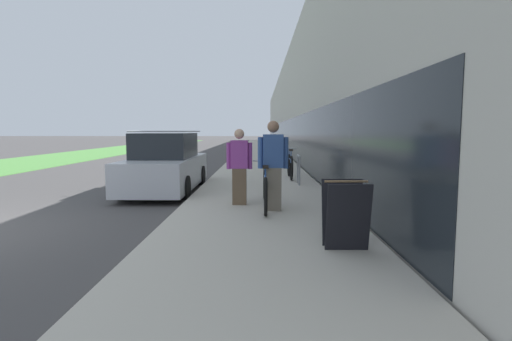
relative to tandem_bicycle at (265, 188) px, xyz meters
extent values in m
cube|color=#BCB5A5|center=(-0.08, 19.05, -0.46)|extent=(3.34, 70.00, 0.15)
cube|color=#BCB7AD|center=(6.64, 27.05, 2.83)|extent=(10.00, 70.00, 6.72)
cube|color=#1E2328|center=(1.68, 27.05, 0.72)|extent=(0.10, 63.00, 2.20)
cube|color=#518E42|center=(-12.35, 23.05, -0.51)|extent=(5.47, 70.00, 0.03)
torus|color=black|center=(0.00, 0.87, -0.03)|extent=(0.06, 0.71, 0.71)
torus|color=black|center=(0.00, -0.85, -0.03)|extent=(0.06, 0.71, 0.71)
cylinder|color=#2D56A8|center=(0.00, 0.01, 0.19)|extent=(0.04, 1.46, 0.04)
cylinder|color=#2D56A8|center=(0.00, -0.33, 0.09)|extent=(0.04, 0.87, 0.33)
cylinder|color=#2D56A8|center=(0.00, -0.54, 0.34)|extent=(0.03, 0.03, 0.29)
cube|color=black|center=(0.00, -0.54, 0.48)|extent=(0.11, 0.22, 0.05)
cylinder|color=#2D56A8|center=(0.00, 0.73, 0.34)|extent=(0.03, 0.03, 0.31)
cylinder|color=silver|center=(0.00, 0.73, 0.50)|extent=(0.52, 0.03, 0.03)
cube|color=#756B5B|center=(0.15, -0.30, 0.03)|extent=(0.32, 0.23, 0.83)
cube|color=#33518E|center=(0.15, -0.30, 0.77)|extent=(0.39, 0.23, 0.64)
cylinder|color=#33518E|center=(-0.10, -0.30, 0.73)|extent=(0.10, 0.10, 0.60)
cylinder|color=#33518E|center=(0.39, -0.30, 0.73)|extent=(0.10, 0.10, 0.60)
sphere|color=#936B51|center=(0.15, -0.30, 1.23)|extent=(0.23, 0.23, 0.23)
cube|color=brown|center=(-0.53, 0.30, 0.00)|extent=(0.29, 0.21, 0.76)
cube|color=#933D93|center=(-0.53, 0.30, 0.67)|extent=(0.35, 0.21, 0.58)
cylinder|color=#933D93|center=(-0.75, 0.30, 0.64)|extent=(0.09, 0.09, 0.55)
cylinder|color=#933D93|center=(-0.31, 0.30, 0.64)|extent=(0.09, 0.09, 0.55)
sphere|color=tan|center=(-0.53, 0.30, 1.09)|extent=(0.21, 0.21, 0.21)
cylinder|color=gray|center=(1.00, 3.17, 0.03)|extent=(0.05, 0.05, 0.82)
cylinder|color=gray|center=(1.00, 3.72, 0.03)|extent=(0.05, 0.05, 0.82)
cylinder|color=gray|center=(1.00, 3.44, 0.44)|extent=(0.05, 0.55, 0.05)
torus|color=black|center=(0.87, 5.48, 0.00)|extent=(0.06, 0.76, 0.76)
torus|color=black|center=(0.87, 4.37, 0.00)|extent=(0.06, 0.76, 0.76)
cylinder|color=#2D56A8|center=(0.87, 4.92, 0.23)|extent=(0.04, 0.95, 0.04)
cylinder|color=#2D56A8|center=(0.87, 4.70, 0.12)|extent=(0.04, 0.58, 0.35)
cylinder|color=#2D56A8|center=(0.87, 4.57, 0.39)|extent=(0.03, 0.03, 0.31)
cube|color=black|center=(0.87, 4.57, 0.55)|extent=(0.11, 0.22, 0.05)
cylinder|color=#2D56A8|center=(0.87, 5.39, 0.40)|extent=(0.03, 0.03, 0.33)
cylinder|color=silver|center=(0.87, 5.39, 0.56)|extent=(0.52, 0.03, 0.03)
cube|color=black|center=(1.02, -2.97, 0.06)|extent=(0.56, 0.20, 0.89)
cube|color=black|center=(1.02, -2.61, 0.06)|extent=(0.56, 0.20, 0.89)
cylinder|color=#93704C|center=(1.02, -2.79, 0.50)|extent=(0.56, 0.03, 0.03)
cube|color=silver|center=(-2.70, 2.97, 0.02)|extent=(1.65, 4.41, 0.80)
cube|color=#1E2328|center=(-2.70, 2.97, 0.75)|extent=(1.42, 2.21, 0.67)
cylinder|color=silver|center=(-2.70, 3.45, 1.13)|extent=(1.77, 0.04, 0.04)
cylinder|color=silver|center=(-2.70, 2.48, 1.13)|extent=(1.77, 0.04, 0.04)
cylinder|color=black|center=(-3.46, 4.29, -0.23)|extent=(0.22, 0.60, 0.60)
cylinder|color=black|center=(-1.94, 4.29, -0.23)|extent=(0.22, 0.60, 0.60)
cylinder|color=black|center=(-3.46, 1.65, -0.23)|extent=(0.22, 0.60, 0.60)
cylinder|color=black|center=(-1.94, 1.65, -0.23)|extent=(0.22, 0.60, 0.60)
camera|label=1|loc=(-0.10, -7.94, 1.16)|focal=28.00mm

